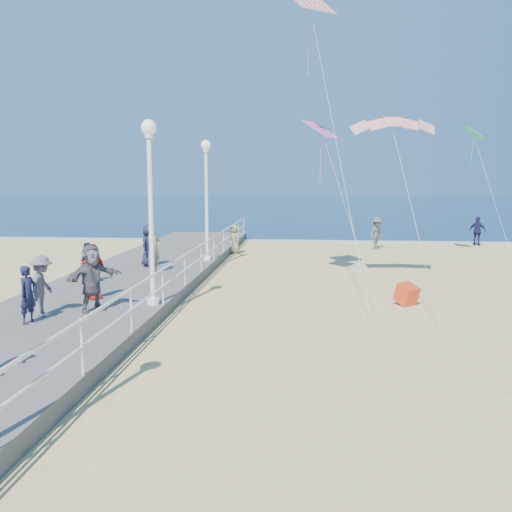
# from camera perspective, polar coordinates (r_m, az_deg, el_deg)

# --- Properties ---
(ground) EXTENTS (160.00, 160.00, 0.00)m
(ground) POSITION_cam_1_polar(r_m,az_deg,el_deg) (16.56, 8.05, -6.55)
(ground) COLOR #EBCB7B
(ground) RESTS_ON ground
(ocean) EXTENTS (160.00, 90.00, 0.05)m
(ocean) POSITION_cam_1_polar(r_m,az_deg,el_deg) (81.13, 5.89, 4.97)
(ocean) COLOR #0C2A4A
(ocean) RESTS_ON ground
(surf_line) EXTENTS (160.00, 1.20, 0.04)m
(surf_line) POSITION_cam_1_polar(r_m,az_deg,el_deg) (36.76, 6.55, 1.48)
(surf_line) COLOR white
(surf_line) RESTS_ON ground
(boardwalk) EXTENTS (5.00, 44.00, 0.40)m
(boardwalk) POSITION_cam_1_polar(r_m,az_deg,el_deg) (17.79, -16.94, -5.15)
(boardwalk) COLOR slate
(boardwalk) RESTS_ON ground
(railing) EXTENTS (0.05, 42.00, 0.55)m
(railing) POSITION_cam_1_polar(r_m,az_deg,el_deg) (16.81, -9.33, -2.01)
(railing) COLOR white
(railing) RESTS_ON boardwalk
(lamp_post_mid) EXTENTS (0.44, 0.44, 5.32)m
(lamp_post_mid) POSITION_cam_1_polar(r_m,az_deg,el_deg) (16.65, -10.52, 6.22)
(lamp_post_mid) COLOR white
(lamp_post_mid) RESTS_ON boardwalk
(lamp_post_far) EXTENTS (0.44, 0.44, 5.32)m
(lamp_post_far) POSITION_cam_1_polar(r_m,az_deg,el_deg) (25.43, -4.98, 6.86)
(lamp_post_far) COLOR white
(lamp_post_far) RESTS_ON boardwalk
(spectator_0) EXTENTS (0.48, 0.61, 1.49)m
(spectator_0) POSITION_cam_1_polar(r_m,az_deg,el_deg) (15.66, -21.84, -3.60)
(spectator_0) COLOR #181834
(spectator_0) RESTS_ON boardwalk
(spectator_2) EXTENTS (0.70, 1.11, 1.64)m
(spectator_2) POSITION_cam_1_polar(r_m,az_deg,el_deg) (16.32, -20.62, -2.82)
(spectator_2) COLOR #58585D
(spectator_2) RESTS_ON boardwalk
(spectator_3) EXTENTS (0.83, 1.08, 1.71)m
(spectator_3) POSITION_cam_1_polar(r_m,az_deg,el_deg) (18.04, -16.00, -1.51)
(spectator_3) COLOR red
(spectator_3) RESTS_ON boardwalk
(spectator_4) EXTENTS (0.79, 0.98, 1.75)m
(spectator_4) POSITION_cam_1_polar(r_m,az_deg,el_deg) (24.19, -10.71, 1.03)
(spectator_4) COLOR #181D36
(spectator_4) RESTS_ON boardwalk
(spectator_5) EXTENTS (1.45, 1.75, 1.88)m
(spectator_5) POSITION_cam_1_polar(r_m,az_deg,el_deg) (16.42, -16.09, -2.13)
(spectator_5) COLOR #58575C
(spectator_5) RESTS_ON boardwalk
(spectator_6) EXTENTS (0.69, 0.81, 1.88)m
(spectator_6) POSITION_cam_1_polar(r_m,az_deg,el_deg) (22.44, -10.18, 0.68)
(spectator_6) COLOR gray
(spectator_6) RESTS_ON boardwalk
(spectator_7) EXTENTS (0.58, 0.73, 1.44)m
(spectator_7) POSITION_cam_1_polar(r_m,az_deg,el_deg) (20.87, -16.37, -0.67)
(spectator_7) COLOR #161C32
(spectator_7) RESTS_ON boardwalk
(beach_walker_a) EXTENTS (1.31, 1.34, 1.85)m
(beach_walker_a) POSITION_cam_1_polar(r_m,az_deg,el_deg) (33.30, 12.01, 2.24)
(beach_walker_a) COLOR #515156
(beach_walker_a) RESTS_ON ground
(beach_walker_b) EXTENTS (1.08, 0.95, 1.75)m
(beach_walker_b) POSITION_cam_1_polar(r_m,az_deg,el_deg) (36.92, 21.28, 2.34)
(beach_walker_b) COLOR #1C1C3D
(beach_walker_b) RESTS_ON ground
(beach_walker_c) EXTENTS (0.91, 0.88, 1.58)m
(beach_walker_c) POSITION_cam_1_polar(r_m,az_deg,el_deg) (30.65, -2.16, 1.67)
(beach_walker_c) COLOR #7B7955
(beach_walker_c) RESTS_ON ground
(box_kite) EXTENTS (0.87, 0.90, 0.74)m
(box_kite) POSITION_cam_1_polar(r_m,az_deg,el_deg) (19.04, 14.83, -3.91)
(box_kite) COLOR red
(box_kite) RESTS_ON ground
(kite_parafoil) EXTENTS (3.09, 0.94, 0.65)m
(kite_parafoil) POSITION_cam_1_polar(r_m,az_deg,el_deg) (21.81, 13.57, 12.93)
(kite_parafoil) COLOR red
(kite_diamond_pink) EXTENTS (1.52, 1.60, 0.68)m
(kite_diamond_pink) POSITION_cam_1_polar(r_m,az_deg,el_deg) (22.20, 6.51, 12.46)
(kite_diamond_pink) COLOR #E855A6
(kite_diamond_green) EXTENTS (0.89, 1.06, 0.60)m
(kite_diamond_green) POSITION_cam_1_polar(r_m,az_deg,el_deg) (30.93, 20.87, 11.45)
(kite_diamond_green) COLOR #2AC487
(kite_diamond_redwhite) EXTENTS (1.98, 1.93, 0.98)m
(kite_diamond_redwhite) POSITION_cam_1_polar(r_m,az_deg,el_deg) (21.10, 5.33, 24.08)
(kite_diamond_redwhite) COLOR red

